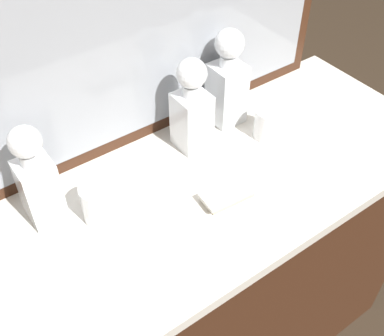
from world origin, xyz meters
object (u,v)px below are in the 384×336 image
Objects in this scene: crystal_decanter_far_right at (38,184)px; crystal_decanter_right at (192,113)px; crystal_tumbler_center at (269,124)px; silver_brush_left at (228,195)px; crystal_decanter_front at (227,86)px; crystal_tumbler_far_left at (100,204)px.

crystal_decanter_right is at bearing 1.80° from crystal_decanter_far_right.
silver_brush_left is at bearing -152.98° from crystal_tumbler_center.
crystal_decanter_front reaches higher than crystal_tumbler_far_left.
crystal_decanter_front is at bearing 111.29° from crystal_tumbler_center.
silver_brush_left is at bearing -102.52° from crystal_decanter_right.
crystal_tumbler_far_left is at bearing 179.51° from crystal_tumbler_center.
crystal_decanter_far_right is at bearing 151.81° from silver_brush_left.
crystal_decanter_right is 0.22m from crystal_tumbler_center.
crystal_tumbler_far_left reaches higher than crystal_tumbler_center.
crystal_decanter_right is at bearing -167.28° from crystal_decanter_front.
crystal_decanter_right is 0.24m from silver_brush_left.
crystal_decanter_right is at bearing 15.45° from crystal_tumbler_far_left.
crystal_tumbler_far_left is at bearing -36.82° from crystal_decanter_far_right.
crystal_decanter_right is 0.15m from crystal_decanter_front.
crystal_decanter_far_right reaches higher than crystal_tumbler_center.
crystal_decanter_front is 0.15m from crystal_tumbler_center.
crystal_tumbler_far_left is (0.10, -0.08, -0.06)m from crystal_decanter_far_right.
crystal_decanter_right reaches higher than silver_brush_left.
crystal_tumbler_center is 0.88× the size of crystal_tumbler_far_left.
crystal_tumbler_far_left reaches higher than silver_brush_left.
crystal_decanter_right reaches higher than crystal_tumbler_far_left.
silver_brush_left is (0.38, -0.20, -0.09)m from crystal_decanter_far_right.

